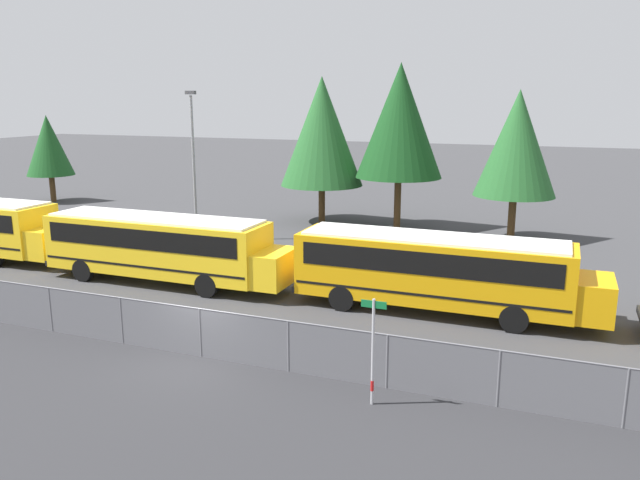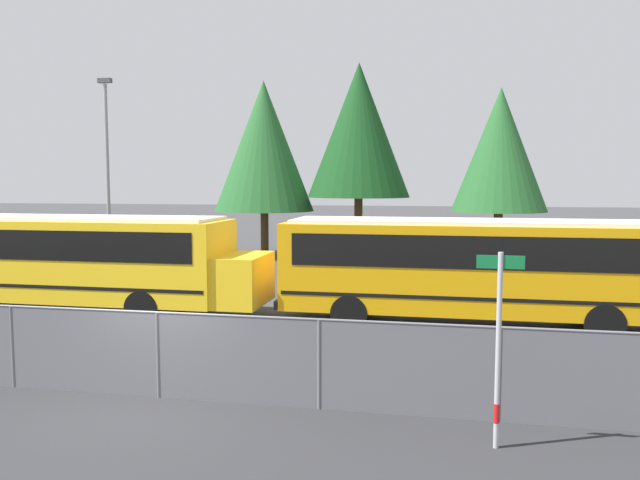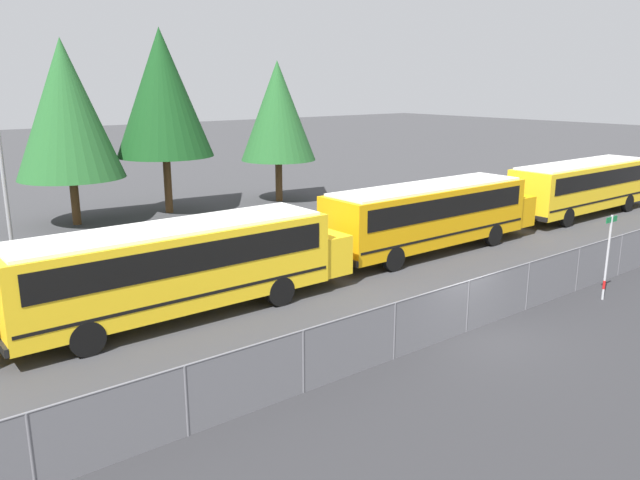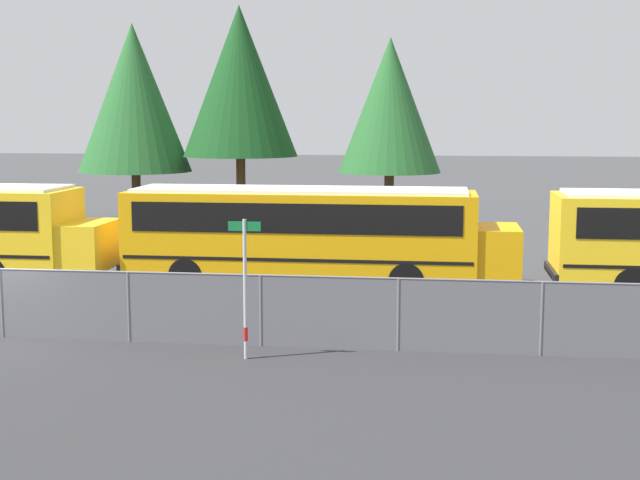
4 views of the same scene
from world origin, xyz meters
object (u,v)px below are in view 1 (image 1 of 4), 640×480
Objects in this scene: light_pole at (194,161)px; tree_0 at (322,132)px; tree_2 at (400,121)px; school_bus_2 at (438,267)px; street_sign at (373,349)px; tree_3 at (517,144)px; tree_1 at (49,146)px; school_bus_1 at (161,244)px.

tree_0 is (4.88, 7.88, 1.36)m from light_pole.
school_bus_2 is at bearing -70.20° from tree_2.
school_bus_2 is at bearing 88.72° from street_sign.
school_bus_2 is 1.38× the size of light_pole.
street_sign is at bearing -65.84° from tree_0.
street_sign is 22.32m from light_pole.
tree_0 reaches higher than street_sign.
tree_3 is (12.42, -1.09, -0.39)m from tree_0.
tree_0 is at bearing -0.15° from tree_1.
school_bus_2 is 3.92× the size of street_sign.
school_bus_1 is 1.72× the size of tree_1.
tree_3 is at bearing 83.51° from school_bus_2.
school_bus_1 is 16.57m from tree_0.
school_bus_2 is 1.15× the size of tree_2.
tree_3 is (1.63, 14.38, 3.84)m from school_bus_2.
tree_1 reaches higher than school_bus_1.
tree_0 reaches higher than light_pole.
school_bus_2 is 1.36× the size of tree_3.
tree_2 is 1.19× the size of tree_3.
tree_3 reaches higher than school_bus_2.
school_bus_2 is 1.72× the size of tree_1.
school_bus_1 is 1.36× the size of tree_3.
light_pole is 9.37m from tree_0.
tree_3 reaches higher than street_sign.
tree_0 is at bearing 114.16° from street_sign.
street_sign is 41.57m from tree_1.
tree_0 is 1.39× the size of tree_1.
school_bus_2 is at bearing 2.16° from school_bus_1.
tree_2 reaches higher than tree_3.
street_sign is 0.35× the size of light_pole.
tree_2 is at bearing 66.49° from school_bus_1.
school_bus_1 and school_bus_2 have the same top height.
tree_3 reaches higher than tree_1.
tree_1 is (-18.53, 7.94, -0.19)m from light_pole.
tree_1 is 0.79× the size of tree_3.
street_sign is at bearing -45.50° from light_pole.
tree_0 is (-10.79, 15.47, 4.23)m from school_bus_2.
school_bus_2 is 14.97m from tree_3.
light_pole is at bearing 154.15° from school_bus_2.
school_bus_1 is at bearing -177.84° from school_bus_2.
tree_0 reaches higher than school_bus_2.
school_bus_2 is 17.04m from tree_2.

